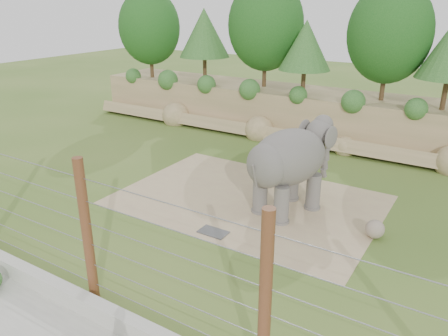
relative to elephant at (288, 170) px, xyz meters
The scene contains 8 objects.
ground 4.03m from the elephant, 125.72° to the right, with size 90.00×90.00×0.00m, color #436A23.
back_embankment 10.08m from the elephant, 99.15° to the left, with size 30.00×5.52×8.77m.
dirt_patch 2.33m from the elephant, behind, with size 10.00×7.00×0.02m, color tan.
drain_grate 3.59m from the elephant, 115.70° to the right, with size 1.00×0.60×0.03m, color #262628.
elephant is the anchor object (origin of this frame).
stone_ball 3.61m from the elephant, ahead, with size 0.63×0.63×0.63m, color #7D6D5F.
retaining_wall 8.39m from the elephant, 105.06° to the right, with size 26.00×0.35×0.50m, color #AEADA3.
barrier_fence 7.80m from the elephant, 106.01° to the right, with size 20.26×0.26×4.00m.
Camera 1 is at (8.00, -10.82, 7.46)m, focal length 35.00 mm.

